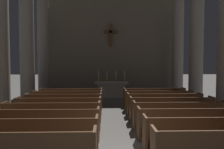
{
  "coord_description": "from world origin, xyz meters",
  "views": [
    {
      "loc": [
        -0.37,
        -4.26,
        2.23
      ],
      "look_at": [
        0.0,
        8.71,
        1.57
      ],
      "focal_mm": 35.11,
      "sensor_mm": 36.0,
      "label": 1
    }
  ],
  "objects_px": {
    "column_right_third": "(196,39)",
    "pew_left_row_3": "(44,124)",
    "pew_right_row_5": "(171,109)",
    "candlestick_inner_left": "(107,78)",
    "pew_left_row_2": "(32,136)",
    "pew_right_row_6": "(164,104)",
    "pew_left_row_8": "(71,97)",
    "column_left_third": "(27,39)",
    "altar": "(111,89)",
    "pew_right_row_2": "(208,134)",
    "pew_right_row_4": "(180,115)",
    "column_right_fourth": "(178,44)",
    "pew_left_row_7": "(68,100)",
    "column_left_fourth": "(43,44)",
    "candlestick_outer_right": "(124,78)",
    "pew_left_row_6": "(64,104)",
    "pew_left_row_4": "(52,116)",
    "candlestick_inner_right": "(116,78)",
    "pew_right_row_3": "(192,123)",
    "candlestick_outer_left": "(98,78)",
    "pew_left_row_5": "(59,109)",
    "pew_right_row_8": "(154,97)",
    "pew_right_row_7": "(159,100)"
  },
  "relations": [
    {
      "from": "altar",
      "to": "pew_right_row_5",
      "type": "bearing_deg",
      "value": -70.3
    },
    {
      "from": "pew_left_row_6",
      "to": "pew_right_row_3",
      "type": "height_order",
      "value": "same"
    },
    {
      "from": "pew_left_row_4",
      "to": "candlestick_outer_left",
      "type": "distance_m",
      "value": 7.2
    },
    {
      "from": "pew_left_row_8",
      "to": "candlestick_inner_left",
      "type": "relative_size",
      "value": 4.4
    },
    {
      "from": "pew_right_row_8",
      "to": "candlestick_outer_left",
      "type": "bearing_deg",
      "value": 135.19
    },
    {
      "from": "pew_left_row_7",
      "to": "candlestick_inner_left",
      "type": "distance_m",
      "value": 4.48
    },
    {
      "from": "pew_left_row_7",
      "to": "column_right_fourth",
      "type": "relative_size",
      "value": 0.44
    },
    {
      "from": "candlestick_outer_left",
      "to": "column_left_fourth",
      "type": "bearing_deg",
      "value": 168.71
    },
    {
      "from": "pew_left_row_2",
      "to": "altar",
      "type": "xyz_separation_m",
      "value": [
        2.16,
        9.06,
        0.06
      ]
    },
    {
      "from": "candlestick_outer_left",
      "to": "pew_left_row_6",
      "type": "bearing_deg",
      "value": -104.62
    },
    {
      "from": "pew_left_row_3",
      "to": "column_right_third",
      "type": "xyz_separation_m",
      "value": [
        6.77,
        5.72,
        3.08
      ]
    },
    {
      "from": "pew_right_row_5",
      "to": "pew_left_row_6",
      "type": "bearing_deg",
      "value": 166.8
    },
    {
      "from": "pew_left_row_6",
      "to": "altar",
      "type": "height_order",
      "value": "altar"
    },
    {
      "from": "pew_right_row_2",
      "to": "pew_right_row_8",
      "type": "height_order",
      "value": "same"
    },
    {
      "from": "pew_right_row_5",
      "to": "candlestick_inner_left",
      "type": "height_order",
      "value": "candlestick_inner_left"
    },
    {
      "from": "pew_right_row_5",
      "to": "pew_right_row_4",
      "type": "bearing_deg",
      "value": -90.0
    },
    {
      "from": "pew_left_row_2",
      "to": "pew_right_row_6",
      "type": "xyz_separation_m",
      "value": [
        4.31,
        4.05,
        0.0
      ]
    },
    {
      "from": "pew_left_row_3",
      "to": "pew_right_row_3",
      "type": "distance_m",
      "value": 4.31
    },
    {
      "from": "pew_right_row_8",
      "to": "pew_left_row_2",
      "type": "bearing_deg",
      "value": -125.39
    },
    {
      "from": "pew_right_row_3",
      "to": "pew_left_row_3",
      "type": "bearing_deg",
      "value": 180.0
    },
    {
      "from": "pew_right_row_7",
      "to": "pew_left_row_4",
      "type": "bearing_deg",
      "value": -144.86
    },
    {
      "from": "pew_left_row_3",
      "to": "pew_right_row_3",
      "type": "height_order",
      "value": "same"
    },
    {
      "from": "pew_left_row_3",
      "to": "column_right_third",
      "type": "bearing_deg",
      "value": 40.18
    },
    {
      "from": "column_right_third",
      "to": "pew_right_row_4",
      "type": "bearing_deg",
      "value": -117.57
    },
    {
      "from": "column_left_fourth",
      "to": "candlestick_outer_right",
      "type": "distance_m",
      "value": 5.98
    },
    {
      "from": "column_left_third",
      "to": "candlestick_inner_right",
      "type": "xyz_separation_m",
      "value": [
        4.91,
        2.33,
        -2.31
      ]
    },
    {
      "from": "pew_right_row_6",
      "to": "column_left_fourth",
      "type": "xyz_separation_m",
      "value": [
        -6.77,
        5.76,
        3.08
      ]
    },
    {
      "from": "pew_left_row_8",
      "to": "pew_left_row_3",
      "type": "bearing_deg",
      "value": -90.0
    },
    {
      "from": "pew_left_row_6",
      "to": "column_right_third",
      "type": "distance_m",
      "value": 7.91
    },
    {
      "from": "column_right_fourth",
      "to": "pew_left_row_7",
      "type": "bearing_deg",
      "value": -144.95
    },
    {
      "from": "pew_right_row_2",
      "to": "pew_right_row_4",
      "type": "xyz_separation_m",
      "value": [
        0.0,
        2.02,
        0.0
      ]
    },
    {
      "from": "pew_left_row_3",
      "to": "column_left_fourth",
      "type": "xyz_separation_m",
      "value": [
        -2.46,
        8.8,
        3.08
      ]
    },
    {
      "from": "pew_right_row_4",
      "to": "candlestick_outer_right",
      "type": "distance_m",
      "value": 7.2
    },
    {
      "from": "pew_left_row_4",
      "to": "column_right_third",
      "type": "height_order",
      "value": "column_right_third"
    },
    {
      "from": "pew_right_row_7",
      "to": "candlestick_outer_left",
      "type": "relative_size",
      "value": 4.4
    },
    {
      "from": "column_left_third",
      "to": "altar",
      "type": "distance_m",
      "value": 5.99
    },
    {
      "from": "pew_left_row_5",
      "to": "pew_left_row_6",
      "type": "height_order",
      "value": "same"
    },
    {
      "from": "column_left_fourth",
      "to": "candlestick_outer_left",
      "type": "distance_m",
      "value": 4.48
    },
    {
      "from": "candlestick_inner_right",
      "to": "pew_left_row_5",
      "type": "bearing_deg",
      "value": -112.19
    },
    {
      "from": "pew_left_row_4",
      "to": "column_right_fourth",
      "type": "height_order",
      "value": "column_right_fourth"
    },
    {
      "from": "pew_left_row_8",
      "to": "pew_right_row_6",
      "type": "xyz_separation_m",
      "value": [
        4.31,
        -2.02,
        0.0
      ]
    },
    {
      "from": "pew_left_row_6",
      "to": "pew_right_row_3",
      "type": "bearing_deg",
      "value": -35.14
    },
    {
      "from": "column_right_third",
      "to": "pew_left_row_3",
      "type": "bearing_deg",
      "value": -139.82
    },
    {
      "from": "pew_right_row_4",
      "to": "pew_left_row_4",
      "type": "bearing_deg",
      "value": 180.0
    },
    {
      "from": "column_left_fourth",
      "to": "candlestick_outer_left",
      "type": "bearing_deg",
      "value": -11.29
    },
    {
      "from": "altar",
      "to": "candlestick_inner_left",
      "type": "bearing_deg",
      "value": 180.0
    },
    {
      "from": "pew_left_row_3",
      "to": "pew_right_row_7",
      "type": "xyz_separation_m",
      "value": [
        4.31,
        4.05,
        0.0
      ]
    },
    {
      "from": "candlestick_outer_right",
      "to": "pew_right_row_5",
      "type": "bearing_deg",
      "value": -77.76
    },
    {
      "from": "pew_left_row_3",
      "to": "pew_right_row_2",
      "type": "distance_m",
      "value": 4.43
    },
    {
      "from": "pew_right_row_7",
      "to": "column_right_fourth",
      "type": "relative_size",
      "value": 0.44
    }
  ]
}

